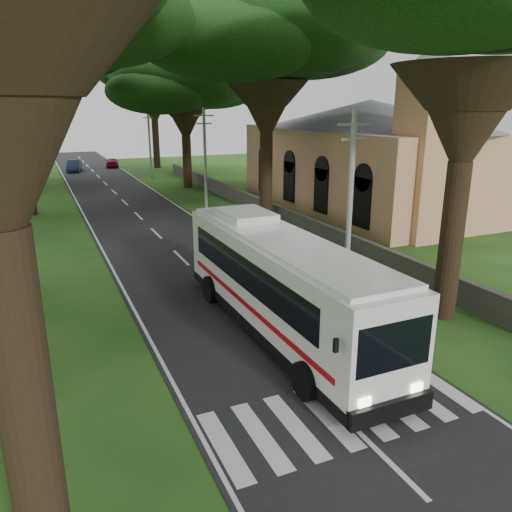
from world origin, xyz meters
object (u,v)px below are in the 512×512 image
Objects in this scene: distant_car_b at (74,166)px; pedestrian at (30,371)px; pole_far at (150,142)px; pole_mid at (205,158)px; pole_near at (350,201)px; distant_car_c at (112,163)px; church at (370,148)px; coach_bus at (280,282)px.

pedestrian is (-5.54, -53.82, 0.11)m from distant_car_b.
pole_far is 1.81× the size of distant_car_b.
pole_mid reaches higher than distant_car_b.
pole_near is at bearing -81.64° from pedestrian.
distant_car_c is at bearing 100.82° from pole_far.
pole_far is (-12.36, 24.45, -0.73)m from church.
church is 5.92× the size of distant_car_c.
pole_far reaches higher than distant_car_b.
pedestrian is (-13.21, -43.68, -3.31)m from pole_far.
church is at bearing 120.26° from distant_car_c.
pole_near is 4.61× the size of pedestrian.
coach_bus is 52.88m from distant_car_b.
pole_far reaches higher than pedestrian.
distant_car_b is at bearing 92.74° from coach_bus.
pole_mid is 1.81× the size of distant_car_b.
church is at bearing -63.18° from pole_far.
church is 19.88m from pole_near.
pole_mid is at bearing 102.98° from distant_car_c.
pole_near reaches higher than distant_car_c.
pole_near is at bearing 101.36° from distant_car_c.
church is 5.42× the size of distant_car_b.
pole_near and pole_far have the same top height.
pole_far is at bearing 90.00° from pole_mid.
pedestrian is at bearing 87.97° from distant_car_c.
pedestrian is (-8.51, -1.04, -1.14)m from coach_bus.
distant_car_c is at bearing 111.60° from church.
church reaches higher than pole_far.
church is 40.60m from distant_car_c.
distant_car_b is (-7.68, 10.14, -3.42)m from pole_far.
pole_far is 0.63× the size of coach_bus.
coach_bus is (-4.70, -2.65, -2.17)m from pole_near.
distant_car_b is (-20.04, 34.59, -4.15)m from church.
pole_mid is at bearing -90.00° from pole_far.
distant_car_b is at bearing 38.32° from distant_car_c.
pole_near is 5.82m from coach_bus.
church reaches higher than distant_car_b.
distant_car_b reaches higher than distant_car_c.
distant_car_c is at bearing 94.32° from pole_mid.
pole_near is 0.63× the size of coach_bus.
pole_near is 40.00m from pole_far.
pole_near is at bearing -90.00° from pole_far.
pole_near is (-12.36, -15.55, -0.73)m from church.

